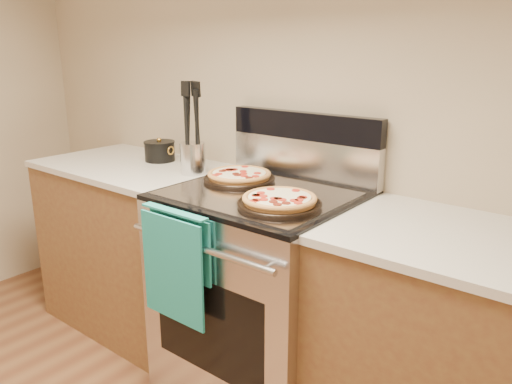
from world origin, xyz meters
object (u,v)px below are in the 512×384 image
Objects in this scene: saucepan at (160,152)px; utensil_crock at (193,158)px; pepperoni_pizza_front at (280,201)px; pepperoni_pizza_back at (239,176)px; range_body at (261,295)px.

utensil_crock is at bearing -14.30° from saucepan.
utensil_crock is (-0.66, 0.20, 0.04)m from pepperoni_pizza_front.
saucepan reaches higher than pepperoni_pizza_back.
pepperoni_pizza_front is 1.04m from saucepan.
range_body is at bearing -21.25° from pepperoni_pizza_back.
utensil_crock is at bearing 177.96° from pepperoni_pizza_back.
pepperoni_pizza_back is at bearing -8.66° from saucepan.
utensil_crock reaches higher than pepperoni_pizza_front.
range_body is at bearing 146.50° from pepperoni_pizza_front.
pepperoni_pizza_back is 1.01× the size of pepperoni_pizza_front.
saucepan is (-0.82, 0.17, 0.51)m from range_body.
saucepan is at bearing 165.70° from utensil_crock.
utensil_crock is (-0.48, 0.08, 0.54)m from range_body.
range_body is 0.53m from pepperoni_pizza_back.
pepperoni_pizza_back is 0.40m from pepperoni_pizza_front.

